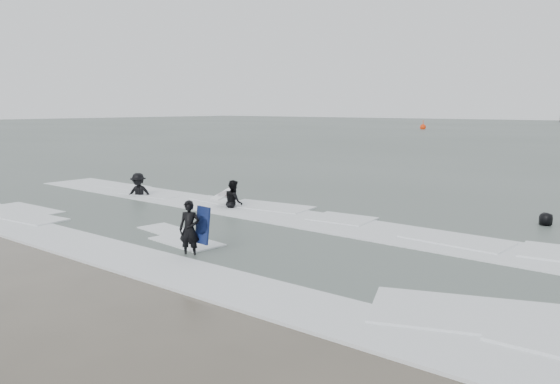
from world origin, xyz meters
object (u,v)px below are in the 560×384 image
Objects in this scene: surfer_breaker at (139,197)px; surfer_right_far at (545,227)px; surfer_centre at (190,257)px; buoy at (423,127)px; surfer_wading at (234,209)px.

surfer_right_far is (15.07, 4.76, 0.00)m from surfer_breaker.
surfer_centre is 0.91× the size of buoy.
buoy is at bearing 85.68° from surfer_centre.
buoy is at bearing -107.99° from surfer_right_far.
surfer_centre is 0.92× the size of surfer_right_far.
surfer_breaker is at bearing -73.85° from buoy.
surfer_right_far is at bearing -62.21° from buoy.
surfer_breaker is 15.80m from surfer_right_far.
surfer_right_far is 0.99× the size of buoy.
surfer_breaker is 77.08m from buoy.
surfer_breaker is at bearing 42.28° from surfer_wading.
surfer_breaker is (-5.12, -0.59, 0.00)m from surfer_wading.
surfer_right_far is 78.30m from buoy.
buoy is (-21.44, 74.03, 0.42)m from surfer_breaker.
surfer_wading is at bearing 99.28° from surfer_centre.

